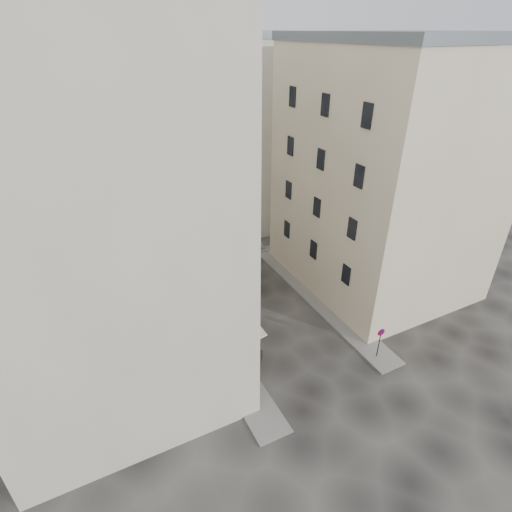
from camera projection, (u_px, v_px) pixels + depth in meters
ground at (284, 335)px, 28.05m from camera, size 90.00×90.00×0.00m
sidewalk_left at (204, 320)px, 29.38m from camera, size 2.00×22.00×0.12m
sidewalk_right at (314, 295)px, 32.11m from camera, size 2.00×18.00×0.12m
building_left at (92, 211)px, 21.18m from camera, size 12.20×16.20×20.60m
building_right at (385, 171)px, 30.25m from camera, size 12.20×14.20×18.60m
building_back at (178, 143)px, 37.80m from camera, size 18.20×10.20×18.60m
cafe_storefront at (221, 323)px, 26.22m from camera, size 1.74×7.30×3.50m
stone_steps at (217, 252)px, 37.62m from camera, size 9.00×3.15×0.80m
bollard_near at (249, 353)px, 25.75m from camera, size 0.12×0.12×0.98m
bollard_mid at (227, 322)px, 28.47m from camera, size 0.12×0.12×0.98m
bollard_far at (210, 296)px, 31.18m from camera, size 0.12×0.12×0.98m
no_parking_sign at (380, 337)px, 25.32m from camera, size 0.54×0.10×2.35m
bistro_table_a at (251, 357)px, 25.41m from camera, size 1.38×0.65×0.97m
bistro_table_b at (248, 339)px, 26.97m from camera, size 1.29×0.61×0.91m
bistro_table_c at (235, 338)px, 27.09m from camera, size 1.18×0.55×0.83m
bistro_table_d at (231, 311)px, 29.62m from camera, size 1.30×0.61×0.91m
bistro_table_e at (226, 311)px, 29.70m from camera, size 1.16×0.54×0.82m
pedestrian at (245, 320)px, 28.09m from camera, size 0.69×0.51×1.71m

